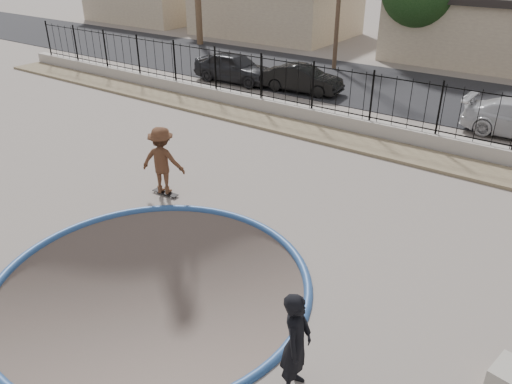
{
  "coord_description": "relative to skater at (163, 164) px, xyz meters",
  "views": [
    {
      "loc": [
        6.97,
        -6.84,
        6.83
      ],
      "look_at": [
        0.66,
        2.0,
        1.22
      ],
      "focal_mm": 35.0,
      "sensor_mm": 36.0,
      "label": 1
    }
  ],
  "objects": [
    {
      "name": "videographer",
      "position": [
        6.8,
        -3.8,
        -0.03
      ],
      "size": [
        0.62,
        0.8,
        1.93
      ],
      "primitive_type": "imported",
      "rotation": [
        0.0,
        0.0,
        1.83
      ],
      "color": "black",
      "rests_on": "ground"
    },
    {
      "name": "coping_ring",
      "position": [
        2.8,
        -3.24,
        -1.0
      ],
      "size": [
        7.04,
        7.04,
        0.2
      ],
      "primitive_type": "torus",
      "color": "navy",
      "rests_on": "ground"
    },
    {
      "name": "retaining_wall",
      "position": [
        2.8,
        8.06,
        -0.7
      ],
      "size": [
        42.0,
        0.45,
        0.6
      ],
      "primitive_type": "cube",
      "color": "#A0978D",
      "rests_on": "ground"
    },
    {
      "name": "car_a",
      "position": [
        -6.1,
        11.24,
        -0.22
      ],
      "size": [
        4.43,
        1.97,
        1.48
      ],
      "primitive_type": "imported",
      "rotation": [
        0.0,
        0.0,
        1.62
      ],
      "color": "black",
      "rests_on": "street"
    },
    {
      "name": "rock_strip",
      "position": [
        2.8,
        6.96,
        -0.94
      ],
      "size": [
        42.0,
        1.6,
        0.11
      ],
      "primitive_type": "cube",
      "color": "#89775A",
      "rests_on": "ground"
    },
    {
      "name": "house_west",
      "position": [
        -12.2,
        24.26,
        0.98
      ],
      "size": [
        11.6,
        8.6,
        3.9
      ],
      "color": "tan",
      "rests_on": "ground"
    },
    {
      "name": "ground",
      "position": [
        2.8,
        9.76,
        -2.1
      ],
      "size": [
        120.0,
        120.0,
        2.2
      ],
      "primitive_type": "cube",
      "color": "slate",
      "rests_on": "ground"
    },
    {
      "name": "skater",
      "position": [
        0.0,
        0.0,
        0.0
      ],
      "size": [
        1.46,
        1.14,
        1.99
      ],
      "primitive_type": "imported",
      "rotation": [
        0.0,
        0.0,
        3.49
      ],
      "color": "brown",
      "rests_on": "ground"
    },
    {
      "name": "house_center",
      "position": [
        2.8,
        24.26,
        0.98
      ],
      "size": [
        10.6,
        8.6,
        3.9
      ],
      "color": "tan",
      "rests_on": "ground"
    },
    {
      "name": "bowl_pit",
      "position": [
        2.8,
        -3.24,
        -1.0
      ],
      "size": [
        6.84,
        6.84,
        1.8
      ],
      "primitive_type": null,
      "color": "#52473F",
      "rests_on": "ground"
    },
    {
      "name": "car_b",
      "position": [
        -2.23,
        11.6,
        -0.32
      ],
      "size": [
        3.98,
        1.73,
        1.27
      ],
      "primitive_type": "imported",
      "rotation": [
        0.0,
        0.0,
        1.67
      ],
      "color": "black",
      "rests_on": "street"
    },
    {
      "name": "street",
      "position": [
        2.8,
        14.76,
        -0.98
      ],
      "size": [
        90.0,
        8.0,
        0.04
      ],
      "primitive_type": "cube",
      "color": "black",
      "rests_on": "ground"
    },
    {
      "name": "skateboard",
      "position": [
        0.0,
        0.0,
        -0.94
      ],
      "size": [
        0.87,
        0.25,
        0.07
      ],
      "rotation": [
        0.0,
        0.0,
        0.04
      ],
      "color": "black",
      "rests_on": "ground"
    },
    {
      "name": "fence",
      "position": [
        2.8,
        8.06,
        0.5
      ],
      "size": [
        40.0,
        0.04,
        1.8
      ],
      "color": "black",
      "rests_on": "retaining_wall"
    }
  ]
}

